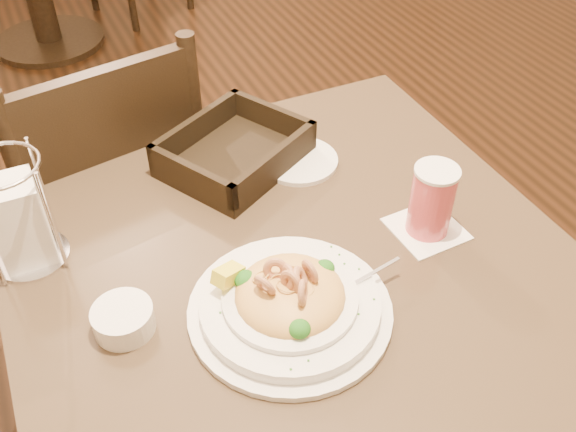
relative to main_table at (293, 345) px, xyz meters
name	(u,v)px	position (x,y,z in m)	size (l,w,h in m)	color
main_table	(293,345)	(0.00, 0.00, 0.00)	(0.90, 0.90, 0.73)	black
dining_chair_near	(110,207)	(-0.22, 0.54, 0.00)	(0.49, 0.49, 0.93)	black
pasta_bowl	(290,301)	(-0.05, -0.10, 0.26)	(0.34, 0.31, 0.10)	white
drink_glass	(432,201)	(0.24, -0.03, 0.29)	(0.12, 0.12, 0.13)	white
bread_basket	(235,154)	(0.01, 0.28, 0.25)	(0.32, 0.30, 0.07)	black
napkin_caddy	(19,220)	(-0.38, 0.19, 0.31)	(0.12, 0.12, 0.19)	silver
side_plate	(299,161)	(0.12, 0.23, 0.23)	(0.15, 0.15, 0.01)	white
butter_ramekin	(123,319)	(-0.28, -0.02, 0.25)	(0.09, 0.09, 0.04)	white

